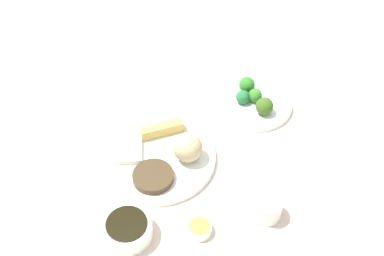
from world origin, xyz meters
TOP-DOWN VIEW (x-y plane):
  - tabletop at (0.00, 0.00)m, footprint 2.20×2.20m
  - main_plate at (-0.05, -0.03)m, footprint 0.27×0.27m
  - rice_scoop at (0.02, -0.06)m, footprint 0.07×0.07m
  - spring_roll at (-0.02, 0.03)m, footprint 0.11×0.03m
  - crab_rangoon_wonton at (-0.11, -0.01)m, footprint 0.08×0.09m
  - stir_fry_heap at (-0.07, -0.10)m, footprint 0.09×0.09m
  - broccoli_plate at (0.24, 0.08)m, footprint 0.20×0.20m
  - broccoli_floret_0 at (0.21, 0.08)m, footprint 0.04×0.04m
  - broccoli_floret_1 at (0.25, 0.08)m, footprint 0.04×0.04m
  - broccoli_floret_2 at (0.24, 0.12)m, footprint 0.04×0.04m
  - broccoli_floret_3 at (0.25, 0.03)m, footprint 0.05×0.05m
  - soy_sauce_bowl at (-0.16, -0.22)m, footprint 0.10×0.10m
  - soy_sauce_bowl_liquid at (-0.16, -0.22)m, footprint 0.08×0.08m
  - sauce_ramekin_hot_mustard at (-0.01, -0.25)m, footprint 0.05×0.05m
  - sauce_ramekin_hot_mustard_liquid at (-0.01, -0.25)m, footprint 0.04×0.04m
  - teacup at (0.14, -0.25)m, footprint 0.06×0.06m

SIDE VIEW (x-z plane):
  - tabletop at x=0.00m, z-range 0.00..0.02m
  - broccoli_plate at x=0.24m, z-range 0.02..0.03m
  - main_plate at x=-0.05m, z-range 0.02..0.04m
  - sauce_ramekin_hot_mustard at x=-0.01m, z-range 0.02..0.04m
  - soy_sauce_bowl at x=-0.16m, z-range 0.02..0.06m
  - crab_rangoon_wonton at x=-0.11m, z-range 0.04..0.05m
  - sauce_ramekin_hot_mustard_liquid at x=-0.01m, z-range 0.04..0.05m
  - stir_fry_heap at x=-0.07m, z-range 0.04..0.05m
  - teacup at x=0.14m, z-range 0.02..0.07m
  - spring_roll at x=-0.02m, z-range 0.04..0.06m
  - broccoli_floret_0 at x=0.21m, z-range 0.03..0.07m
  - broccoli_floret_1 at x=0.25m, z-range 0.03..0.07m
  - broccoli_floret_2 at x=0.24m, z-range 0.03..0.08m
  - broccoli_floret_3 at x=0.25m, z-range 0.03..0.08m
  - soy_sauce_bowl_liquid at x=-0.16m, z-range 0.06..0.07m
  - rice_scoop at x=0.02m, z-range 0.04..0.11m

